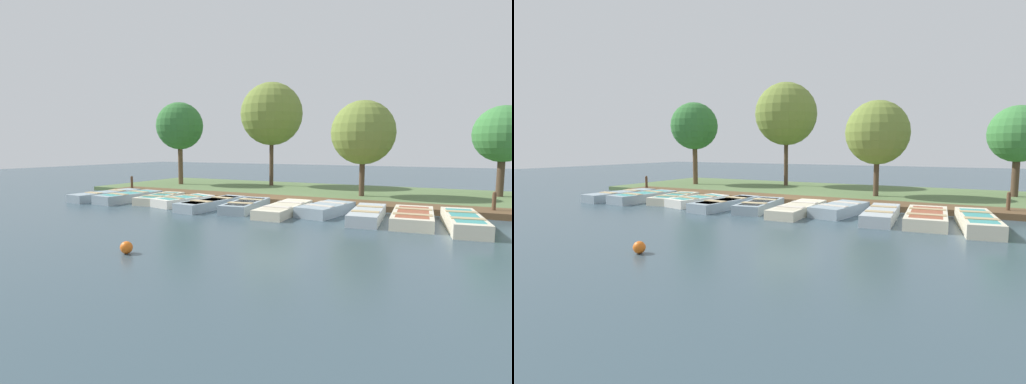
{
  "view_description": "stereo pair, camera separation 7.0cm",
  "coord_description": "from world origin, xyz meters",
  "views": [
    {
      "loc": [
        15.26,
        6.96,
        2.45
      ],
      "look_at": [
        0.86,
        -0.42,
        0.65
      ],
      "focal_mm": 28.0,
      "sensor_mm": 36.0,
      "label": 1
    },
    {
      "loc": [
        15.23,
        7.03,
        2.45
      ],
      "look_at": [
        0.86,
        -0.42,
        0.65
      ],
      "focal_mm": 28.0,
      "sensor_mm": 36.0,
      "label": 2
    }
  ],
  "objects": [
    {
      "name": "rowboat_0",
      "position": [
        1.71,
        -8.04,
        0.19
      ],
      "size": [
        3.53,
        1.29,
        0.39
      ],
      "rotation": [
        0.0,
        0.0,
        -0.09
      ],
      "color": "#8C9EA8",
      "rests_on": "ground_plane"
    },
    {
      "name": "rowboat_3",
      "position": [
        1.54,
        -3.57,
        0.18
      ],
      "size": [
        2.81,
        1.74,
        0.37
      ],
      "rotation": [
        0.0,
        0.0,
        -0.24
      ],
      "color": "silver",
      "rests_on": "ground_plane"
    },
    {
      "name": "rowboat_7",
      "position": [
        1.18,
        2.63,
        0.2
      ],
      "size": [
        2.8,
        1.63,
        0.41
      ],
      "rotation": [
        0.0,
        0.0,
        -0.18
      ],
      "color": "#8C9EA8",
      "rests_on": "ground_plane"
    },
    {
      "name": "rowboat_5",
      "position": [
        1.61,
        -0.49,
        0.19
      ],
      "size": [
        3.1,
        1.43,
        0.38
      ],
      "rotation": [
        0.0,
        0.0,
        0.13
      ],
      "color": "#8C9EA8",
      "rests_on": "ground_plane"
    },
    {
      "name": "rowboat_4",
      "position": [
        1.78,
        -1.97,
        0.19
      ],
      "size": [
        3.54,
        1.39,
        0.38
      ],
      "rotation": [
        0.0,
        0.0,
        -0.11
      ],
      "color": "#8C9EA8",
      "rests_on": "ground_plane"
    },
    {
      "name": "park_tree_center",
      "position": [
        -3.51,
        2.89,
        3.14
      ],
      "size": [
        2.95,
        2.95,
        4.62
      ],
      "color": "#4C3828",
      "rests_on": "ground_plane"
    },
    {
      "name": "rowboat_1",
      "position": [
        1.75,
        -6.53,
        0.2
      ],
      "size": [
        3.19,
        1.5,
        0.41
      ],
      "rotation": [
        0.0,
        0.0,
        -0.11
      ],
      "color": "#8C9EA8",
      "rests_on": "ground_plane"
    },
    {
      "name": "park_tree_left",
      "position": [
        -6.39,
        -3.1,
        4.42
      ],
      "size": [
        3.67,
        3.67,
        6.26
      ],
      "color": "#4C3828",
      "rests_on": "ground_plane"
    },
    {
      "name": "rowboat_6",
      "position": [
        1.69,
        1.18,
        0.18
      ],
      "size": [
        3.57,
        1.17,
        0.36
      ],
      "rotation": [
        0.0,
        0.0,
        0.03
      ],
      "color": "beige",
      "rests_on": "ground_plane"
    },
    {
      "name": "mooring_post_near",
      "position": [
        -1.19,
        -9.22,
        0.45
      ],
      "size": [
        0.13,
        0.13,
        0.9
      ],
      "color": "brown",
      "rests_on": "ground_plane"
    },
    {
      "name": "park_tree_right",
      "position": [
        -6.24,
        8.63,
        3.05
      ],
      "size": [
        2.58,
        2.58,
        4.37
      ],
      "color": "#4C3828",
      "rests_on": "ground_plane"
    },
    {
      "name": "mooring_post_far",
      "position": [
        -1.19,
        8.1,
        0.45
      ],
      "size": [
        0.13,
        0.13,
        0.9
      ],
      "color": "brown",
      "rests_on": "ground_plane"
    },
    {
      "name": "dock_walkway",
      "position": [
        -1.14,
        0.0,
        0.11
      ],
      "size": [
        1.6,
        19.69,
        0.23
      ],
      "color": "brown",
      "rests_on": "ground_plane"
    },
    {
      "name": "buoy",
      "position": [
        8.58,
        0.15,
        0.15
      ],
      "size": [
        0.29,
        0.29,
        0.29
      ],
      "color": "orange",
      "rests_on": "ground_plane"
    },
    {
      "name": "ground_plane",
      "position": [
        0.0,
        0.0,
        0.0
      ],
      "size": [
        80.0,
        80.0,
        0.0
      ],
      "primitive_type": "plane",
      "color": "#384C56"
    },
    {
      "name": "shore_bank",
      "position": [
        -5.0,
        0.0,
        0.1
      ],
      "size": [
        8.0,
        24.0,
        0.2
      ],
      "color": "#567042",
      "rests_on": "ground_plane"
    },
    {
      "name": "park_tree_far_left",
      "position": [
        -4.63,
        -8.5,
        3.75
      ],
      "size": [
        2.87,
        2.87,
        5.21
      ],
      "color": "brown",
      "rests_on": "ground_plane"
    },
    {
      "name": "rowboat_10",
      "position": [
        1.79,
        7.14,
        0.22
      ],
      "size": [
        3.51,
        1.43,
        0.44
      ],
      "rotation": [
        0.0,
        0.0,
        0.14
      ],
      "color": "beige",
      "rests_on": "ground_plane"
    },
    {
      "name": "rowboat_8",
      "position": [
        1.65,
        4.23,
        0.2
      ],
      "size": [
        3.26,
        1.2,
        0.4
      ],
      "rotation": [
        0.0,
        0.0,
        0.08
      ],
      "color": "#B2BCC1",
      "rests_on": "ground_plane"
    },
    {
      "name": "rowboat_9",
      "position": [
        1.53,
        5.66,
        0.2
      ],
      "size": [
        3.3,
        1.48,
        0.4
      ],
      "rotation": [
        0.0,
        0.0,
        0.08
      ],
      "color": "beige",
      "rests_on": "ground_plane"
    },
    {
      "name": "rowboat_2",
      "position": [
        1.34,
        -5.06,
        0.18
      ],
      "size": [
        2.86,
        1.4,
        0.36
      ],
      "rotation": [
        0.0,
        0.0,
        0.14
      ],
      "color": "beige",
      "rests_on": "ground_plane"
    }
  ]
}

